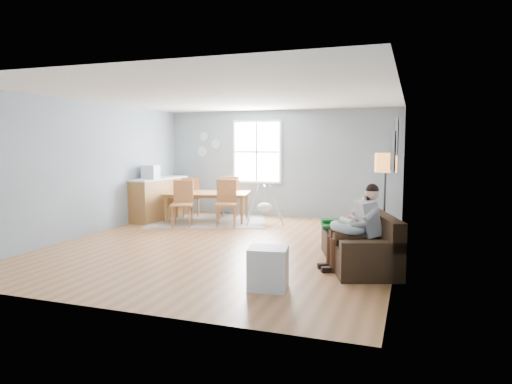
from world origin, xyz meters
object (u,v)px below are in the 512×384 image
at_px(father, 358,224).
at_px(counter, 159,198).
at_px(sofa, 362,246).
at_px(chair_nw, 191,194).
at_px(storage_cube, 267,268).
at_px(chair_sw, 183,200).
at_px(monitor, 151,172).
at_px(floor_lamp, 386,172).
at_px(chair_se, 226,199).
at_px(dining_table, 207,207).
at_px(chair_ne, 230,193).
at_px(toddler, 355,219).
at_px(baby_swing, 265,207).

height_order(father, counter, father).
height_order(sofa, chair_nw, chair_nw).
distance_m(father, storage_cube, 1.68).
relative_size(chair_sw, counter, 0.56).
distance_m(storage_cube, monitor, 5.89).
height_order(floor_lamp, chair_sw, floor_lamp).
relative_size(sofa, storage_cube, 3.96).
bearing_deg(father, storage_cube, -126.74).
distance_m(floor_lamp, chair_se, 4.10).
bearing_deg(chair_sw, counter, 145.74).
xyz_separation_m(dining_table, counter, (-1.26, -0.10, 0.17)).
bearing_deg(father, chair_se, 140.18).
relative_size(floor_lamp, dining_table, 0.86).
relative_size(father, dining_table, 0.64).
height_order(storage_cube, chair_sw, chair_sw).
relative_size(sofa, monitor, 6.14).
height_order(sofa, monitor, monitor).
height_order(dining_table, chair_nw, chair_nw).
xyz_separation_m(floor_lamp, dining_table, (-4.24, 2.35, -1.06)).
xyz_separation_m(floor_lamp, chair_ne, (-3.99, 3.15, -0.81)).
bearing_deg(toddler, counter, 153.03).
distance_m(sofa, chair_nw, 5.70).
xyz_separation_m(storage_cube, chair_ne, (-2.69, 5.26, 0.33)).
bearing_deg(baby_swing, sofa, -49.65).
xyz_separation_m(sofa, father, (-0.03, -0.31, 0.40)).
relative_size(chair_nw, baby_swing, 0.90).
bearing_deg(sofa, monitor, 155.36).
height_order(monitor, baby_swing, monitor).
bearing_deg(father, dining_table, 141.15).
distance_m(toddler, chair_ne, 4.98).
height_order(chair_se, chair_ne, chair_se).
bearing_deg(father, baby_swing, 127.23).
bearing_deg(counter, chair_sw, -34.26).
bearing_deg(counter, chair_ne, 30.68).
bearing_deg(storage_cube, baby_swing, 108.52).
height_order(toddler, monitor, monitor).
height_order(father, dining_table, father).
bearing_deg(monitor, counter, 88.27).
bearing_deg(baby_swing, chair_nw, 171.73).
bearing_deg(storage_cube, monitor, 136.40).
bearing_deg(sofa, storage_cube, -121.81).
height_order(dining_table, monitor, monitor).
bearing_deg(monitor, floor_lamp, -19.11).
relative_size(dining_table, monitor, 5.59).
xyz_separation_m(dining_table, chair_sw, (-0.24, -0.79, 0.25)).
bearing_deg(monitor, chair_nw, 57.25).
bearing_deg(toddler, baby_swing, 130.38).
relative_size(chair_ne, monitor, 2.93).
height_order(floor_lamp, chair_ne, floor_lamp).
bearing_deg(counter, floor_lamp, -22.32).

